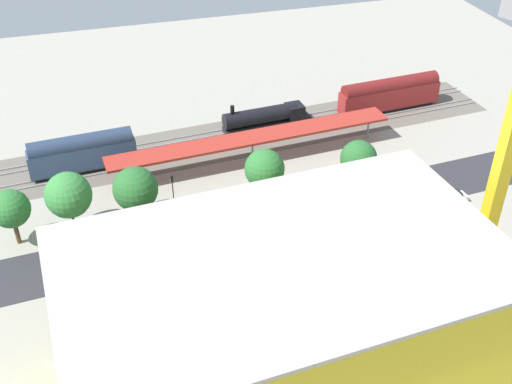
{
  "coord_description": "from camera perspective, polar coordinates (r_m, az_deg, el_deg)",
  "views": [
    {
      "loc": [
        19.12,
        68.98,
        53.43
      ],
      "look_at": [
        -0.47,
        3.12,
        5.89
      ],
      "focal_mm": 44.46,
      "sensor_mm": 36.0,
      "label": 1
    }
  ],
  "objects": [
    {
      "name": "construction_roof_slab",
      "position": [
        54.68,
        2.56,
        -5.88
      ],
      "size": [
        40.88,
        25.92,
        0.4
      ],
      "primitive_type": "cube",
      "rotation": [
        0.0,
        0.0,
        0.07
      ],
      "color": "#B7B2A8",
      "rests_on": "construction_building"
    },
    {
      "name": "traffic_light",
      "position": [
        86.73,
        -7.48,
        0.13
      ],
      "size": [
        0.5,
        0.36,
        7.13
      ],
      "color": "#333333",
      "rests_on": "ground"
    },
    {
      "name": "street_tree_3",
      "position": [
        88.76,
        0.77,
        2.08
      ],
      "size": [
        5.7,
        5.7,
        8.49
      ],
      "color": "brown",
      "rests_on": "ground"
    },
    {
      "name": "parked_car_1",
      "position": [
        91.95,
        13.66,
        -1.39
      ],
      "size": [
        4.06,
        1.89,
        1.74
      ],
      "color": "black",
      "rests_on": "ground"
    },
    {
      "name": "platform_canopy_near",
      "position": [
        99.37,
        -0.32,
        4.9
      ],
      "size": [
        46.24,
        7.59,
        4.3
      ],
      "color": "#A82D23",
      "rests_on": "ground"
    },
    {
      "name": "ground_plane",
      "position": [
        89.32,
        -0.86,
        -2.07
      ],
      "size": [
        161.81,
        161.81,
        0.0
      ],
      "primitive_type": "plane",
      "color": "#9E998C",
      "rests_on": "ground"
    },
    {
      "name": "street_tree_1",
      "position": [
        87.17,
        -10.79,
        0.27
      ],
      "size": [
        6.18,
        6.18,
        8.15
      ],
      "color": "brown",
      "rests_on": "ground"
    },
    {
      "name": "track_rails",
      "position": [
        106.38,
        -3.98,
        4.55
      ],
      "size": [
        100.88,
        13.83,
        0.12
      ],
      "color": "#9E9EA8",
      "rests_on": "ground"
    },
    {
      "name": "street_asphalt",
      "position": [
        87.43,
        -0.42,
        -2.99
      ],
      "size": [
        101.51,
        16.15,
        0.01
      ],
      "primitive_type": "cube",
      "rotation": [
        0.0,
        0.0,
        0.07
      ],
      "color": "#2D2D33",
      "rests_on": "ground"
    },
    {
      "name": "box_truck_2",
      "position": [
        75.96,
        -8.47,
        -8.68
      ],
      "size": [
        9.24,
        2.48,
        3.62
      ],
      "color": "black",
      "rests_on": "ground"
    },
    {
      "name": "street_tree_0",
      "position": [
        94.29,
        9.21,
        2.99
      ],
      "size": [
        5.47,
        5.47,
        7.34
      ],
      "color": "brown",
      "rests_on": "ground"
    },
    {
      "name": "construction_building",
      "position": [
        60.95,
        2.34,
        -12.36
      ],
      "size": [
        40.24,
        25.28,
        17.7
      ],
      "primitive_type": "cube",
      "rotation": [
        0.0,
        0.0,
        0.07
      ],
      "color": "yellow",
      "rests_on": "ground"
    },
    {
      "name": "street_tree_4",
      "position": [
        86.35,
        -16.53,
        -0.27
      ],
      "size": [
        6.18,
        6.18,
        9.1
      ],
      "color": "brown",
      "rests_on": "ground"
    },
    {
      "name": "box_truck_0",
      "position": [
        79.14,
        4.71,
        -6.3
      ],
      "size": [
        8.81,
        3.88,
        3.42
      ],
      "color": "black",
      "rests_on": "ground"
    },
    {
      "name": "freight_coach_far",
      "position": [
        100.92,
        -15.38,
        3.49
      ],
      "size": [
        16.44,
        4.16,
        6.14
      ],
      "color": "black",
      "rests_on": "ground"
    },
    {
      "name": "parked_car_5",
      "position": [
        83.53,
        -2.96,
        -4.53
      ],
      "size": [
        4.89,
        2.2,
        1.54
      ],
      "color": "black",
      "rests_on": "ground"
    },
    {
      "name": "passenger_coach",
      "position": [
        117.79,
        11.93,
        8.69
      ],
      "size": [
        19.4,
        4.26,
        6.16
      ],
      "color": "black",
      "rests_on": "ground"
    },
    {
      "name": "parked_car_2",
      "position": [
        89.01,
        10.19,
        -2.31
      ],
      "size": [
        4.12,
        1.96,
        1.52
      ],
      "color": "black",
      "rests_on": "ground"
    },
    {
      "name": "parked_car_4",
      "position": [
        84.7,
        1.67,
        -3.77
      ],
      "size": [
        4.32,
        2.18,
        1.76
      ],
      "color": "black",
      "rests_on": "ground"
    },
    {
      "name": "box_truck_1",
      "position": [
        80.15,
        2.9,
        -5.61
      ],
      "size": [
        9.33,
        3.12,
        3.38
      ],
      "color": "black",
      "rests_on": "ground"
    },
    {
      "name": "rail_bed",
      "position": [
        106.47,
        -3.98,
        4.47
      ],
      "size": [
        101.8,
        20.24,
        0.01
      ],
      "primitive_type": "cube",
      "rotation": [
        0.0,
        0.0,
        0.07
      ],
      "color": "#665E54",
      "rests_on": "ground"
    },
    {
      "name": "parked_car_0",
      "position": [
        95.51,
        17.15,
        -0.54
      ],
      "size": [
        4.83,
        1.95,
        1.75
      ],
      "color": "black",
      "rests_on": "ground"
    },
    {
      "name": "locomotive",
      "position": [
        110.1,
        1.05,
        6.73
      ],
      "size": [
        15.94,
        3.9,
        5.19
      ],
      "color": "black",
      "rests_on": "ground"
    },
    {
      "name": "parked_car_3",
      "position": [
        87.02,
        6.08,
        -2.82
      ],
      "size": [
        4.68,
        2.05,
        1.67
      ],
      "color": "black",
      "rests_on": "ground"
    },
    {
      "name": "parked_car_6",
      "position": [
        82.1,
        -7.94,
        -5.69
      ],
      "size": [
        4.61,
        2.11,
        1.55
      ],
      "color": "black",
      "rests_on": "ground"
    },
    {
      "name": "street_tree_2",
      "position": [
        86.98,
        -21.22,
        -1.43
      ],
      "size": [
        5.1,
        5.1,
        8.11
      ],
      "color": "brown",
      "rests_on": "ground"
    }
  ]
}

